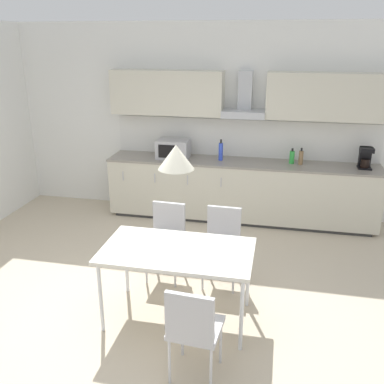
# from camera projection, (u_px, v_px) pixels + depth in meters

# --- Properties ---
(ground_plane) EXTENTS (8.55, 8.32, 0.02)m
(ground_plane) POSITION_uv_depth(u_px,v_px,m) (146.00, 305.00, 4.50)
(ground_plane) COLOR beige
(wall_back) EXTENTS (6.84, 0.10, 2.87)m
(wall_back) POSITION_uv_depth(u_px,v_px,m) (198.00, 120.00, 6.61)
(wall_back) COLOR white
(wall_back) RESTS_ON ground_plane
(kitchen_counter) EXTENTS (4.00, 0.64, 0.91)m
(kitchen_counter) POSITION_uv_depth(u_px,v_px,m) (240.00, 190.00, 6.47)
(kitchen_counter) COLOR #333333
(kitchen_counter) RESTS_ON ground_plane
(backsplash_tile) EXTENTS (3.98, 0.02, 0.57)m
(backsplash_tile) POSITION_uv_depth(u_px,v_px,m) (244.00, 138.00, 6.49)
(backsplash_tile) COLOR silver
(backsplash_tile) RESTS_ON kitchen_counter
(upper_wall_cabinets) EXTENTS (3.98, 0.40, 0.64)m
(upper_wall_cabinets) POSITION_uv_depth(u_px,v_px,m) (245.00, 95.00, 6.12)
(upper_wall_cabinets) COLOR beige
(microwave) EXTENTS (0.48, 0.35, 0.28)m
(microwave) POSITION_uv_depth(u_px,v_px,m) (173.00, 149.00, 6.47)
(microwave) COLOR #ADADB2
(microwave) RESTS_ON kitchen_counter
(coffee_maker) EXTENTS (0.18, 0.19, 0.30)m
(coffee_maker) POSITION_uv_depth(u_px,v_px,m) (365.00, 158.00, 5.96)
(coffee_maker) COLOR black
(coffee_maker) RESTS_ON kitchen_counter
(bottle_brown) EXTENTS (0.07, 0.07, 0.24)m
(bottle_brown) POSITION_uv_depth(u_px,v_px,m) (301.00, 157.00, 6.14)
(bottle_brown) COLOR brown
(bottle_brown) RESTS_ON kitchen_counter
(bottle_blue) EXTENTS (0.06, 0.06, 0.32)m
(bottle_blue) POSITION_uv_depth(u_px,v_px,m) (221.00, 151.00, 6.35)
(bottle_blue) COLOR blue
(bottle_blue) RESTS_ON kitchen_counter
(bottle_green) EXTENTS (0.07, 0.07, 0.22)m
(bottle_green) POSITION_uv_depth(u_px,v_px,m) (292.00, 157.00, 6.19)
(bottle_green) COLOR green
(bottle_green) RESTS_ON kitchen_counter
(dining_table) EXTENTS (1.43, 0.81, 0.76)m
(dining_table) POSITION_uv_depth(u_px,v_px,m) (177.00, 254.00, 4.05)
(dining_table) COLOR silver
(dining_table) RESTS_ON ground_plane
(chair_far_left) EXTENTS (0.42, 0.42, 0.87)m
(chair_far_left) POSITION_uv_depth(u_px,v_px,m) (167.00, 233.00, 4.89)
(chair_far_left) COLOR #B2B2B7
(chair_far_left) RESTS_ON ground_plane
(chair_near_right) EXTENTS (0.43, 0.43, 0.87)m
(chair_near_right) POSITION_uv_depth(u_px,v_px,m) (193.00, 325.00, 3.33)
(chair_near_right) COLOR #B2B2B7
(chair_near_right) RESTS_ON ground_plane
(chair_far_right) EXTENTS (0.41, 0.41, 0.87)m
(chair_far_right) POSITION_uv_depth(u_px,v_px,m) (222.00, 238.00, 4.77)
(chair_far_right) COLOR #B2B2B7
(chair_far_right) RESTS_ON ground_plane
(pendant_lamp) EXTENTS (0.32, 0.32, 0.22)m
(pendant_lamp) POSITION_uv_depth(u_px,v_px,m) (176.00, 157.00, 3.73)
(pendant_lamp) COLOR silver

